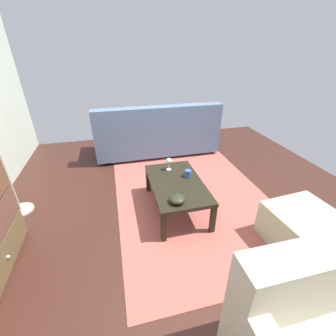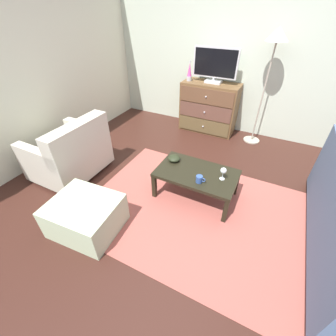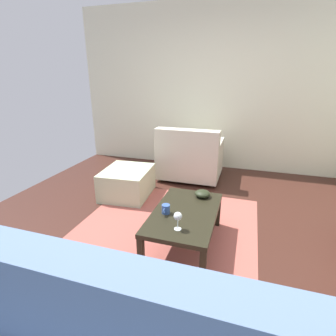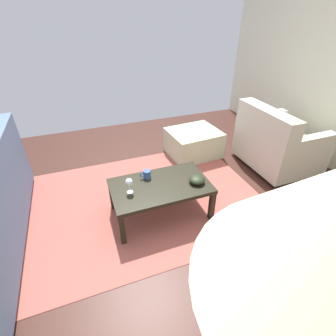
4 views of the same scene
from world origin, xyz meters
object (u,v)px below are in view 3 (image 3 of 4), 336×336
at_px(mug, 166,209).
at_px(ottoman, 127,182).
at_px(wine_glass, 178,217).
at_px(bowl_decorative, 203,194).
at_px(armchair, 190,158).
at_px(coffee_table, 185,215).

bearing_deg(mug, ottoman, -137.78).
bearing_deg(mug, wine_glass, 38.56).
bearing_deg(ottoman, bowl_decorative, 65.52).
distance_m(wine_glass, mug, 0.29).
distance_m(mug, armchair, 1.84).
bearing_deg(ottoman, mug, 42.22).
distance_m(armchair, ottoman, 1.11).
bearing_deg(armchair, ottoman, -37.77).
xyz_separation_m(bowl_decorative, armchair, (-1.38, -0.45, -0.07)).
relative_size(coffee_table, bowl_decorative, 6.14).
bearing_deg(armchair, mug, 6.07).
relative_size(wine_glass, mug, 1.38).
xyz_separation_m(wine_glass, armchair, (-2.04, -0.37, -0.15)).
distance_m(bowl_decorative, armchair, 1.46).
distance_m(wine_glass, ottoman, 1.60).
distance_m(wine_glass, armchair, 2.08).
bearing_deg(coffee_table, armchair, -168.44).
bearing_deg(armchair, wine_glass, 10.23).
relative_size(mug, armchair, 0.12).
xyz_separation_m(bowl_decorative, ottoman, (-0.51, -1.13, -0.22)).
bearing_deg(ottoman, coffee_table, 49.89).
height_order(bowl_decorative, ottoman, bowl_decorative).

